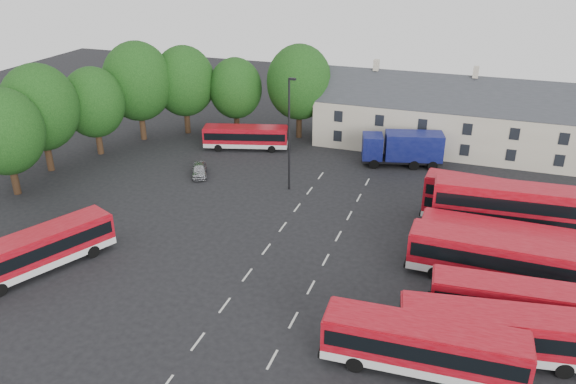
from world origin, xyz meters
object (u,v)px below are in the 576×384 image
bus_west (39,248)px  lamppost (289,132)px  silver_car (199,170)px  bus_dd_south (506,208)px  box_truck (403,147)px  bus_row_a (423,344)px

bus_west → lamppost: lamppost is taller
silver_car → bus_dd_south: bearing=-33.4°
bus_west → silver_car: size_ratio=2.94×
bus_west → box_truck: box_truck is taller
bus_row_a → bus_west: bearing=174.5°
bus_row_a → bus_west: (-28.55, 1.60, -0.05)m
bus_row_a → silver_car: size_ratio=3.03×
box_truck → lamppost: lamppost is taller
bus_dd_south → silver_car: size_ratio=3.12×
bus_west → silver_car: (2.89, 20.28, -1.25)m
bus_row_a → lamppost: 27.03m
lamppost → bus_west: bearing=-122.8°
bus_dd_south → silver_car: (-30.17, 3.67, -2.11)m
bus_dd_south → lamppost: size_ratio=1.06×
bus_dd_south → bus_west: bearing=-156.8°
bus_dd_south → silver_car: 30.46m
lamppost → bus_dd_south: bearing=-9.9°
silver_car → bus_row_a: bearing=-66.9°
bus_row_a → bus_dd_south: (4.51, 18.21, 0.80)m
box_truck → silver_car: (-19.78, -9.87, -1.46)m
lamppost → box_truck: bearing=46.0°
bus_west → box_truck: (22.67, 30.15, 0.20)m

